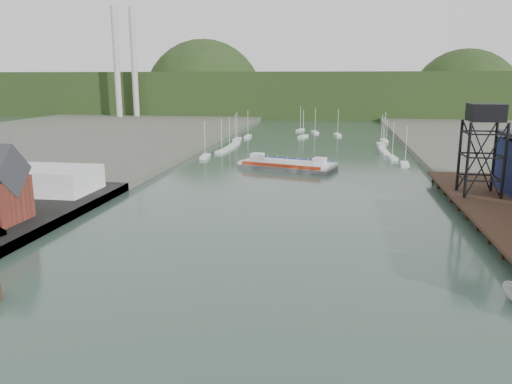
% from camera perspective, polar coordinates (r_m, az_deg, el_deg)
% --- Properties ---
extents(ground, '(600.00, 600.00, 0.00)m').
position_cam_1_polar(ground, '(41.98, -5.94, -19.47)').
color(ground, '#294033').
rests_on(ground, ground).
extents(white_shed, '(18.00, 12.00, 4.50)m').
position_cam_1_polar(white_shed, '(101.53, -22.92, 1.31)').
color(white_shed, silver).
rests_on(white_shed, west_quay).
extents(lift_tower, '(6.50, 6.50, 16.00)m').
position_cam_1_polar(lift_tower, '(95.81, 24.73, 7.66)').
color(lift_tower, black).
rests_on(lift_tower, east_pier).
extents(marina_sailboats, '(57.71, 92.65, 0.90)m').
position_cam_1_polar(marina_sailboats, '(174.29, 6.00, 5.53)').
color(marina_sailboats, silver).
rests_on(marina_sailboats, ground).
extents(smokestacks, '(11.20, 8.20, 60.00)m').
position_cam_1_polar(smokestacks, '(290.77, -14.69, 13.96)').
color(smokestacks, '#AEAFA9').
rests_on(smokestacks, ground).
extents(distant_hills, '(500.00, 120.00, 80.00)m').
position_cam_1_polar(distant_hills, '(336.01, 6.99, 10.72)').
color(distant_hills, '#1F3216').
rests_on(distant_hills, ground).
extents(chain_ferry, '(25.44, 15.94, 3.41)m').
position_cam_1_polar(chain_ferry, '(126.77, 3.62, 3.11)').
color(chain_ferry, '#545457').
rests_on(chain_ferry, ground).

